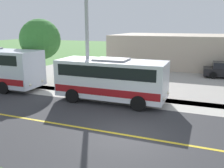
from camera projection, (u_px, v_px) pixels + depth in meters
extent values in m
plane|color=#548442|center=(127.00, 135.00, 10.98)|extent=(120.00, 120.00, 0.00)
cube|color=#333335|center=(127.00, 135.00, 10.98)|extent=(8.00, 100.00, 0.01)
cube|color=#B2ADA3|center=(152.00, 102.00, 15.69)|extent=(2.40, 100.00, 0.01)
cube|color=#9E9991|center=(204.00, 82.00, 21.16)|extent=(14.00, 36.00, 0.01)
cube|color=gold|center=(127.00, 135.00, 10.98)|extent=(0.16, 100.00, 0.00)
cube|color=white|center=(111.00, 78.00, 15.66)|extent=(2.53, 6.91, 2.29)
cube|color=maroon|center=(111.00, 87.00, 15.80)|extent=(2.57, 6.77, 0.44)
cube|color=black|center=(111.00, 69.00, 15.52)|extent=(2.57, 6.22, 0.70)
cube|color=gray|center=(111.00, 59.00, 15.38)|extent=(1.52, 2.07, 0.12)
cylinder|color=black|center=(148.00, 92.00, 16.29)|extent=(0.25, 0.90, 0.90)
cylinder|color=black|center=(138.00, 103.00, 14.00)|extent=(0.25, 0.90, 0.90)
cylinder|color=black|center=(90.00, 87.00, 17.80)|extent=(0.25, 0.90, 0.90)
cylinder|color=black|center=(73.00, 96.00, 15.51)|extent=(0.25, 0.90, 0.90)
sphere|color=#F2EACC|center=(168.00, 93.00, 15.25)|extent=(0.20, 0.20, 0.20)
sphere|color=#F2EACC|center=(164.00, 99.00, 13.99)|extent=(0.20, 0.20, 0.20)
cylinder|color=black|center=(27.00, 81.00, 19.75)|extent=(0.25, 0.90, 0.90)
cylinder|color=black|center=(3.00, 88.00, 17.50)|extent=(0.25, 0.90, 0.90)
sphere|color=#F2EACC|center=(42.00, 81.00, 18.51)|extent=(0.20, 0.20, 0.20)
sphere|color=#F2EACC|center=(30.00, 85.00, 17.27)|extent=(0.20, 0.20, 0.20)
cylinder|color=#9E9EA3|center=(87.00, 34.00, 16.07)|extent=(0.24, 0.24, 8.51)
cylinder|color=black|center=(212.00, 72.00, 24.15)|extent=(0.25, 0.65, 0.64)
cylinder|color=black|center=(213.00, 75.00, 22.49)|extent=(0.25, 0.65, 0.64)
cylinder|color=brown|center=(42.00, 69.00, 20.92)|extent=(0.36, 0.36, 2.39)
sphere|color=#387A33|center=(40.00, 39.00, 20.35)|extent=(3.34, 3.34, 3.34)
cube|color=#B7A893|center=(205.00, 51.00, 28.96)|extent=(10.00, 21.15, 3.68)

